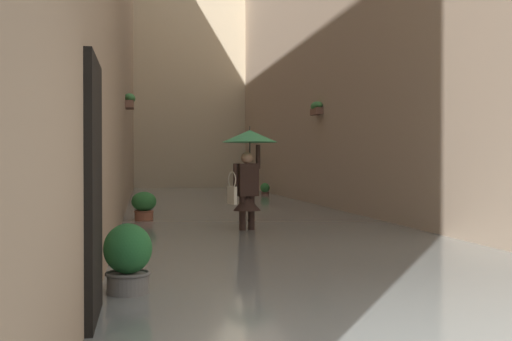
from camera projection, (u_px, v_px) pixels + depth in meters
The scene contains 7 objects.
ground_plane at pixel (228, 214), 17.37m from camera, with size 68.73×68.73×0.00m, color slate.
flood_water at pixel (228, 211), 17.36m from camera, with size 6.13×33.49×0.17m, color slate.
building_facade_far at pixel (189, 75), 31.71m from camera, with size 8.93×1.80×11.35m, color beige.
person_wading at pixel (248, 161), 11.66m from camera, with size 1.01×1.01×2.05m.
potted_plant_near_left at pixel (265, 191), 24.18m from camera, with size 0.35×0.35×0.62m.
potted_plant_mid_right at pixel (144, 207), 13.65m from camera, with size 0.52×0.52×0.77m.
potted_plant_far_right at pixel (128, 265), 6.02m from camera, with size 0.45×0.45×0.83m.
Camera 1 is at (2.27, 3.47, 1.40)m, focal length 45.41 mm.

